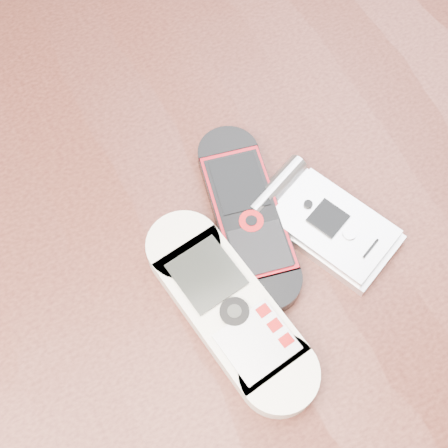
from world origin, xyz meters
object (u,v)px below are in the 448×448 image
nokia_black_red (247,215)px  motorola_razr (330,225)px  nokia_white (229,308)px  table (219,282)px

nokia_black_red → motorola_razr: motorola_razr is taller
nokia_white → table: bearing=61.6°
motorola_razr → table: bearing=131.3°
nokia_white → nokia_black_red: 0.08m
table → motorola_razr: 0.14m
table → nokia_black_red: bearing=0.5°
nokia_black_red → motorola_razr: size_ratio=1.41×
nokia_white → nokia_black_red: (0.05, 0.06, -0.00)m
table → nokia_black_red: size_ratio=7.67×
table → nokia_white: size_ratio=7.17×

